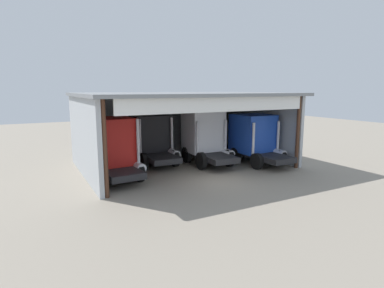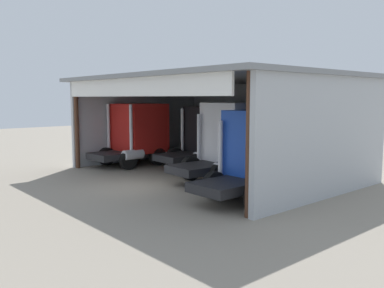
{
  "view_description": "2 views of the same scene",
  "coord_description": "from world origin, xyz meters",
  "px_view_note": "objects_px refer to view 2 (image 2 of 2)",
  "views": [
    {
      "loc": [
        -9.69,
        -14.96,
        5.26
      ],
      "look_at": [
        0.0,
        3.18,
        1.68
      ],
      "focal_mm": 29.71,
      "sensor_mm": 36.0,
      "label": 1
    },
    {
      "loc": [
        15.13,
        -9.91,
        3.96
      ],
      "look_at": [
        0.0,
        3.18,
        1.68
      ],
      "focal_mm": 38.27,
      "sensor_mm": 36.0,
      "label": 2
    }
  ],
  "objects_px": {
    "truck_white_center_bay": "(230,140)",
    "oil_drum": "(191,150)",
    "truck_black_left_bay": "(208,136)",
    "truck_blue_center_left_bay": "(261,151)",
    "truck_red_right_bay": "(137,132)",
    "tool_cart": "(234,158)"
  },
  "relations": [
    {
      "from": "truck_red_right_bay",
      "to": "tool_cart",
      "type": "height_order",
      "value": "truck_red_right_bay"
    },
    {
      "from": "oil_drum",
      "to": "tool_cart",
      "type": "xyz_separation_m",
      "value": [
        4.76,
        -0.82,
        0.05
      ]
    },
    {
      "from": "truck_white_center_bay",
      "to": "truck_blue_center_left_bay",
      "type": "height_order",
      "value": "truck_white_center_bay"
    },
    {
      "from": "oil_drum",
      "to": "tool_cart",
      "type": "relative_size",
      "value": 0.9
    },
    {
      "from": "truck_black_left_bay",
      "to": "truck_white_center_bay",
      "type": "relative_size",
      "value": 0.97
    },
    {
      "from": "oil_drum",
      "to": "tool_cart",
      "type": "height_order",
      "value": "tool_cart"
    },
    {
      "from": "truck_white_center_bay",
      "to": "oil_drum",
      "type": "relative_size",
      "value": 5.37
    },
    {
      "from": "truck_red_right_bay",
      "to": "oil_drum",
      "type": "relative_size",
      "value": 5.04
    },
    {
      "from": "truck_red_right_bay",
      "to": "truck_black_left_bay",
      "type": "xyz_separation_m",
      "value": [
        3.44,
        2.52,
        -0.12
      ]
    },
    {
      "from": "truck_black_left_bay",
      "to": "truck_white_center_bay",
      "type": "height_order",
      "value": "truck_white_center_bay"
    },
    {
      "from": "truck_red_right_bay",
      "to": "tool_cart",
      "type": "xyz_separation_m",
      "value": [
        4.26,
        3.83,
        -1.42
      ]
    },
    {
      "from": "tool_cart",
      "to": "truck_white_center_bay",
      "type": "bearing_deg",
      "value": -49.72
    },
    {
      "from": "oil_drum",
      "to": "truck_black_left_bay",
      "type": "bearing_deg",
      "value": -28.43
    },
    {
      "from": "truck_black_left_bay",
      "to": "truck_blue_center_left_bay",
      "type": "xyz_separation_m",
      "value": [
        6.56,
        -3.23,
        0.04
      ]
    },
    {
      "from": "truck_black_left_bay",
      "to": "oil_drum",
      "type": "distance_m",
      "value": 4.67
    },
    {
      "from": "truck_white_center_bay",
      "to": "oil_drum",
      "type": "height_order",
      "value": "truck_white_center_bay"
    },
    {
      "from": "truck_red_right_bay",
      "to": "truck_white_center_bay",
      "type": "distance_m",
      "value": 6.83
    },
    {
      "from": "truck_white_center_bay",
      "to": "oil_drum",
      "type": "bearing_deg",
      "value": 154.95
    },
    {
      "from": "truck_blue_center_left_bay",
      "to": "tool_cart",
      "type": "relative_size",
      "value": 4.89
    },
    {
      "from": "truck_blue_center_left_bay",
      "to": "truck_black_left_bay",
      "type": "bearing_deg",
      "value": 153.21
    },
    {
      "from": "truck_white_center_bay",
      "to": "truck_blue_center_left_bay",
      "type": "xyz_separation_m",
      "value": [
        3.22,
        -1.57,
        -0.11
      ]
    },
    {
      "from": "truck_red_right_bay",
      "to": "truck_blue_center_left_bay",
      "type": "distance_m",
      "value": 10.02
    }
  ]
}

